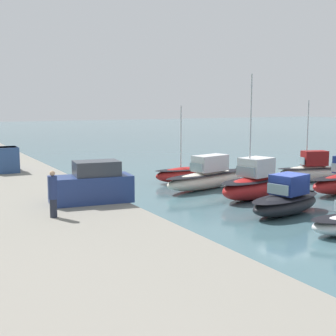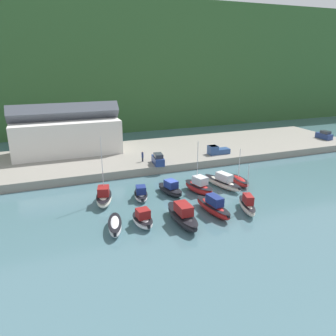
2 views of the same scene
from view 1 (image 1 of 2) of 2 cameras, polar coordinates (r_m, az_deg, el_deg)
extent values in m
plane|color=#476B75|center=(29.64, 14.06, -5.35)|extent=(320.00, 320.00, 0.00)
ellipsoid|color=black|center=(29.17, 14.15, -4.33)|extent=(3.43, 6.16, 1.23)
ellipsoid|color=black|center=(29.08, 14.18, -3.51)|extent=(3.54, 6.29, 0.12)
cube|color=navy|center=(29.18, 14.55, -1.91)|extent=(2.03, 2.35, 1.21)
cube|color=#8CA5B2|center=(28.25, 13.22, -2.55)|extent=(1.41, 0.43, 0.60)
cube|color=black|center=(31.41, 16.99, -3.12)|extent=(0.42, 0.36, 0.56)
ellipsoid|color=red|center=(33.34, 10.34, -2.39)|extent=(3.81, 6.55, 1.59)
ellipsoid|color=black|center=(33.25, 10.37, -1.44)|extent=(3.93, 6.70, 0.12)
cube|color=silver|center=(33.36, 10.72, 0.13)|extent=(2.22, 2.53, 1.30)
cube|color=#8CA5B2|center=(32.41, 9.43, -0.41)|extent=(1.52, 0.50, 0.65)
cylinder|color=silver|center=(32.49, 10.04, 5.03)|extent=(0.10, 0.10, 7.04)
ellipsoid|color=white|center=(36.82, 4.71, -1.48)|extent=(3.92, 8.53, 1.39)
ellipsoid|color=black|center=(36.75, 4.72, -0.73)|extent=(4.04, 8.71, 0.12)
cube|color=silver|center=(36.94, 5.17, 0.61)|extent=(2.11, 3.18, 1.25)
cube|color=#8CA5B2|center=(35.80, 3.44, 0.10)|extent=(1.27, 0.42, 0.62)
cube|color=black|center=(39.76, 8.56, -0.44)|extent=(0.42, 0.36, 0.56)
ellipsoid|color=red|center=(39.76, 2.10, -0.82)|extent=(2.02, 5.51, 1.31)
ellipsoid|color=black|center=(39.69, 2.10, -0.17)|extent=(2.10, 5.62, 0.12)
cylinder|color=silver|center=(39.22, 1.59, 3.84)|extent=(0.10, 0.10, 5.19)
ellipsoid|color=white|center=(41.73, 17.00, -0.68)|extent=(3.12, 6.10, 1.42)
ellipsoid|color=black|center=(41.66, 17.03, 0.00)|extent=(3.21, 6.24, 0.12)
cube|color=maroon|center=(41.70, 17.43, 1.15)|extent=(1.65, 2.31, 1.25)
cube|color=#8CA5B2|center=(41.16, 15.97, 0.86)|extent=(0.97, 0.38, 0.63)
cylinder|color=silver|center=(41.17, 16.64, 4.07)|extent=(0.10, 0.10, 5.50)
cube|color=navy|center=(24.68, -9.37, -2.54)|extent=(2.31, 4.39, 1.40)
cube|color=#333842|center=(24.57, -8.71, -0.02)|extent=(1.81, 2.48, 0.76)
cube|color=#2D4C84|center=(39.03, -19.69, 0.69)|extent=(3.55, 2.07, 1.10)
cube|color=#2D4C84|center=(36.99, -19.31, 0.96)|extent=(1.93, 1.94, 1.90)
cube|color=#2D333D|center=(36.92, -19.36, 2.04)|extent=(1.66, 1.83, 0.50)
cylinder|color=#232838|center=(21.80, -13.79, -4.78)|extent=(0.32, 0.32, 0.85)
cylinder|color=navy|center=(21.61, -13.87, -2.32)|extent=(0.40, 0.40, 1.05)
sphere|color=tan|center=(21.51, -13.93, -0.63)|extent=(0.24, 0.24, 0.24)
camera|label=2|loc=(67.20, 61.17, 16.16)|focal=35.00mm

